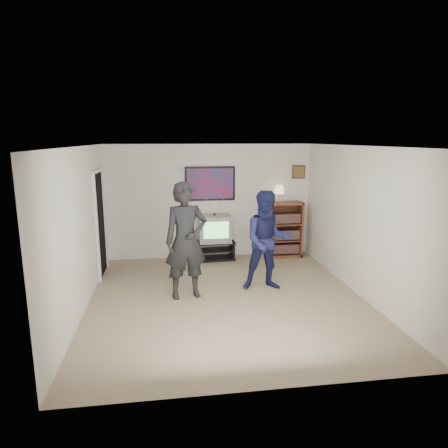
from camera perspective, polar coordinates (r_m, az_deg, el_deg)
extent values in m
cube|color=#726648|center=(6.77, 0.44, -10.62)|extent=(4.50, 5.00, 0.01)
cube|color=white|center=(6.24, 0.47, 11.06)|extent=(4.50, 5.00, 0.01)
cube|color=white|center=(8.82, -2.00, 3.22)|extent=(4.50, 0.01, 2.50)
cube|color=white|center=(6.45, -19.72, -0.82)|extent=(0.01, 5.00, 2.50)
cube|color=white|center=(7.08, 18.77, 0.35)|extent=(0.01, 5.00, 2.50)
cube|color=black|center=(8.74, -1.33, -2.56)|extent=(0.87, 0.52, 0.04)
cube|color=black|center=(8.85, -1.32, -4.93)|extent=(0.87, 0.52, 0.04)
cube|color=black|center=(8.76, -3.85, -3.84)|extent=(0.07, 0.45, 0.42)
cube|color=black|center=(8.85, 1.18, -3.65)|extent=(0.07, 0.45, 0.42)
imported|color=black|center=(6.58, -5.46, -2.41)|extent=(0.78, 0.59, 1.94)
imported|color=#191B44|center=(6.97, 6.23, -2.40)|extent=(0.90, 0.73, 1.75)
cube|color=white|center=(6.71, -5.38, 0.44)|extent=(0.05, 0.13, 0.04)
cube|color=white|center=(7.16, 5.41, -0.92)|extent=(0.07, 0.13, 0.04)
cube|color=black|center=(8.75, -2.00, 5.79)|extent=(1.10, 0.03, 0.75)
cube|color=white|center=(8.68, -5.67, 7.68)|extent=(0.28, 0.02, 0.14)
cube|color=#4A2417|center=(9.16, 10.62, 7.33)|extent=(0.30, 0.03, 0.30)
cube|color=black|center=(8.04, -17.31, -0.02)|extent=(0.03, 0.85, 2.00)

